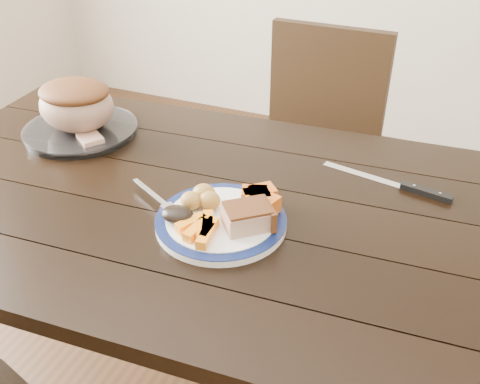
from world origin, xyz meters
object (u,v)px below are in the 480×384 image
at_px(fork, 158,199).
at_px(roast_joint, 77,106).
at_px(carving_knife, 410,188).
at_px(chair_far, 314,148).
at_px(serving_platter, 81,131).
at_px(dinner_plate, 221,222).
at_px(dining_table, 213,231).
at_px(pork_slice, 247,217).

distance_m(fork, roast_joint, 0.45).
relative_size(fork, carving_knife, 0.52).
bearing_deg(fork, chair_far, 108.16).
bearing_deg(serving_platter, dinner_plate, -23.49).
bearing_deg(dining_table, serving_platter, 162.40).
relative_size(chair_far, pork_slice, 9.86).
bearing_deg(pork_slice, dining_table, 144.68).
relative_size(fork, roast_joint, 0.79).
xyz_separation_m(fork, roast_joint, (-0.38, 0.23, 0.07)).
height_order(dining_table, serving_platter, serving_platter).
relative_size(pork_slice, carving_knife, 0.30).
xyz_separation_m(dining_table, roast_joint, (-0.48, 0.15, 0.18)).
height_order(chair_far, pork_slice, chair_far).
bearing_deg(dinner_plate, serving_platter, 156.51).
height_order(chair_far, dinner_plate, chair_far).
xyz_separation_m(serving_platter, fork, (0.38, -0.23, 0.01)).
relative_size(dinner_plate, roast_joint, 1.34).
relative_size(dining_table, dinner_plate, 5.89).
height_order(chair_far, carving_knife, chair_far).
bearing_deg(fork, carving_knife, 57.67).
bearing_deg(carving_knife, pork_slice, -122.67).
distance_m(pork_slice, roast_joint, 0.65).
bearing_deg(chair_far, pork_slice, 96.91).
relative_size(serving_platter, pork_slice, 3.26).
relative_size(serving_platter, fork, 1.86).
bearing_deg(carving_knife, serving_platter, -165.22).
relative_size(pork_slice, fork, 0.57).
distance_m(dinner_plate, pork_slice, 0.07).
height_order(dinner_plate, roast_joint, roast_joint).
height_order(dining_table, pork_slice, pork_slice).
bearing_deg(fork, serving_platter, 177.33).
xyz_separation_m(chair_far, fork, (-0.14, -0.81, 0.25)).
distance_m(dining_table, carving_knife, 0.48).
xyz_separation_m(dinner_plate, roast_joint, (-0.54, 0.24, 0.08)).
distance_m(pork_slice, carving_knife, 0.42).
xyz_separation_m(chair_far, carving_knife, (0.37, -0.52, 0.23)).
relative_size(serving_platter, roast_joint, 1.47).
relative_size(dining_table, chair_far, 1.78).
bearing_deg(chair_far, carving_knife, 126.69).
xyz_separation_m(dinner_plate, pork_slice, (0.06, -0.01, 0.03)).
relative_size(chair_far, carving_knife, 2.92).
bearing_deg(pork_slice, dinner_plate, 175.24).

